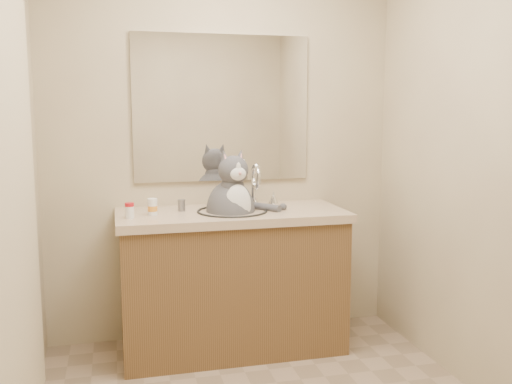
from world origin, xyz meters
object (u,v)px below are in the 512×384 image
pill_bottle_redcap (130,210)px  grey_canister (182,205)px  pill_bottle_orange (152,207)px  cat (232,207)px

pill_bottle_redcap → grey_canister: bearing=27.2°
pill_bottle_orange → pill_bottle_redcap: bearing=-153.4°
pill_bottle_orange → grey_canister: bearing=27.6°
pill_bottle_redcap → grey_canister: pill_bottle_redcap is taller
pill_bottle_redcap → pill_bottle_orange: bearing=26.6°
pill_bottle_redcap → pill_bottle_orange: size_ratio=0.90×
pill_bottle_redcap → pill_bottle_orange: (0.13, 0.06, 0.00)m
cat → pill_bottle_orange: bearing=169.3°
cat → grey_canister: bearing=151.9°
cat → pill_bottle_orange: size_ratio=6.03×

